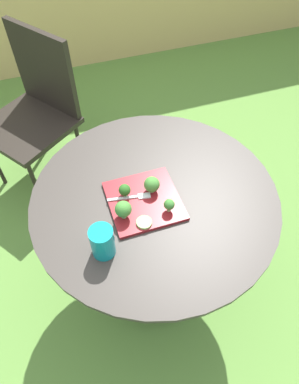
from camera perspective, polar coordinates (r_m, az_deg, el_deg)
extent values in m
plane|color=#568438|center=(1.90, 0.60, -14.10)|extent=(12.00, 12.00, 0.00)
cylinder|color=#38332D|center=(1.28, 0.86, -0.88)|extent=(0.90, 0.90, 0.02)
cylinder|color=#38332D|center=(1.57, 0.71, -8.50)|extent=(0.06, 0.06, 0.67)
cylinder|color=#38332D|center=(1.88, 0.60, -13.85)|extent=(0.44, 0.44, 0.04)
cube|color=black|center=(2.09, -19.12, 10.08)|extent=(0.61, 0.61, 0.03)
cube|color=black|center=(2.04, -16.72, 18.35)|extent=(0.27, 0.36, 0.45)
cylinder|color=black|center=(2.05, -17.87, 0.93)|extent=(0.02, 0.02, 0.43)
cylinder|color=black|center=(2.41, -17.51, 10.19)|extent=(0.02, 0.02, 0.43)
cylinder|color=black|center=(2.19, -11.16, 6.90)|extent=(0.02, 0.02, 0.43)
cube|color=maroon|center=(1.25, -0.88, -1.43)|extent=(0.25, 0.25, 0.01)
cylinder|color=#0F8C93|center=(1.11, -7.63, -8.00)|extent=(0.08, 0.08, 0.12)
cylinder|color=#0D777D|center=(1.12, -7.54, -8.45)|extent=(0.07, 0.07, 0.08)
cube|color=silver|center=(1.25, -4.36, -1.02)|extent=(0.11, 0.03, 0.00)
cube|color=silver|center=(1.25, -0.86, -0.59)|extent=(0.05, 0.03, 0.00)
cylinder|color=#99B770|center=(1.25, -3.99, -0.37)|extent=(0.01, 0.01, 0.01)
sphere|color=#285B1E|center=(1.23, -4.05, 0.33)|extent=(0.04, 0.04, 0.04)
cylinder|color=#99B770|center=(1.26, 0.37, 0.37)|extent=(0.02, 0.02, 0.01)
sphere|color=#427F33|center=(1.24, 0.38, 1.25)|extent=(0.06, 0.06, 0.06)
cylinder|color=#99B770|center=(1.21, 3.16, -2.73)|extent=(0.01, 0.01, 0.02)
sphere|color=#38752D|center=(1.19, 3.22, -2.03)|extent=(0.04, 0.04, 0.04)
cylinder|color=#99B770|center=(1.20, -4.18, -3.69)|extent=(0.02, 0.02, 0.02)
sphere|color=#427F33|center=(1.17, -4.28, -2.76)|extent=(0.06, 0.06, 0.06)
cylinder|color=#8EB766|center=(1.18, -0.87, -4.93)|extent=(0.05, 0.05, 0.01)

